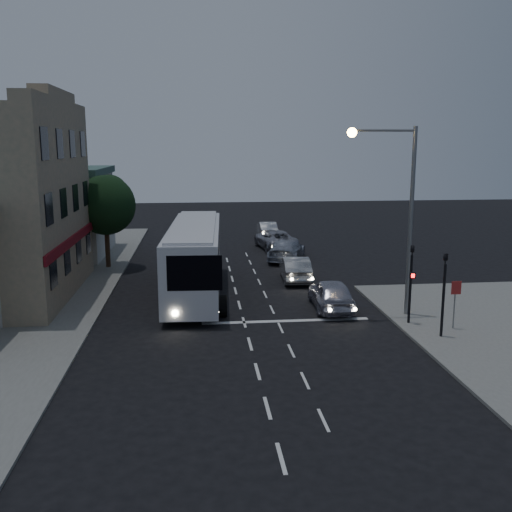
{
  "coord_description": "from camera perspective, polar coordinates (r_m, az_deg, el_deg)",
  "views": [
    {
      "loc": [
        -2.11,
        -23.81,
        8.25
      ],
      "look_at": [
        1.1,
        7.08,
        2.2
      ],
      "focal_mm": 40.0,
      "sensor_mm": 36.0,
      "label": 1
    }
  ],
  "objects": [
    {
      "name": "ground",
      "position": [
        25.29,
        -0.82,
        -8.02
      ],
      "size": [
        120.0,
        120.0,
        0.0
      ],
      "primitive_type": "plane",
      "color": "black"
    },
    {
      "name": "car_sedan_c",
      "position": [
        46.05,
        1.95,
        1.66
      ],
      "size": [
        3.28,
        5.8,
        1.53
      ],
      "primitive_type": "imported",
      "rotation": [
        0.0,
        0.0,
        3.28
      ],
      "color": "#93929E",
      "rests_on": "ground"
    },
    {
      "name": "traffic_signal_side",
      "position": [
        25.57,
        18.3,
        -2.73
      ],
      "size": [
        0.18,
        0.15,
        4.1
      ],
      "color": "black",
      "rests_on": "sidewalk_near"
    },
    {
      "name": "car_sedan_b",
      "position": [
        41.51,
        3.06,
        0.62
      ],
      "size": [
        3.76,
        5.69,
        1.53
      ],
      "primitive_type": "imported",
      "rotation": [
        0.0,
        0.0,
        2.81
      ],
      "color": "#9DA3B1",
      "rests_on": "ground"
    },
    {
      "name": "tour_bus",
      "position": [
        32.0,
        -6.12,
        -0.04
      ],
      "size": [
        3.28,
        13.04,
        3.97
      ],
      "rotation": [
        0.0,
        0.0,
        -0.05
      ],
      "color": "silver",
      "rests_on": "ground"
    },
    {
      "name": "sidewalk_far",
      "position": [
        34.6,
        -24.13,
        -3.65
      ],
      "size": [
        12.0,
        50.0,
        0.12
      ],
      "primitive_type": "cube",
      "color": "slate",
      "rests_on": "ground"
    },
    {
      "name": "streetlight",
      "position": [
        27.79,
        14.06,
        5.5
      ],
      "size": [
        3.32,
        0.44,
        9.0
      ],
      "color": "slate",
      "rests_on": "sidewalk_near"
    },
    {
      "name": "car_sedan_a",
      "position": [
        35.31,
        3.94,
        -1.26
      ],
      "size": [
        1.85,
        4.67,
        1.51
      ],
      "primitive_type": "imported",
      "rotation": [
        0.0,
        0.0,
        3.09
      ],
      "color": "#A0A0A0",
      "rests_on": "ground"
    },
    {
      "name": "car_extra",
      "position": [
        51.9,
        1.11,
        2.67
      ],
      "size": [
        1.54,
        4.33,
        1.42
      ],
      "primitive_type": "imported",
      "rotation": [
        0.0,
        0.0,
        3.13
      ],
      "color": "silver",
      "rests_on": "ground"
    },
    {
      "name": "road_markings",
      "position": [
        28.55,
        1.17,
        -5.77
      ],
      "size": [
        8.0,
        30.55,
        0.01
      ],
      "color": "silver",
      "rests_on": "ground"
    },
    {
      "name": "low_building_north",
      "position": [
        45.52,
        -20.44,
        4.2
      ],
      "size": [
        9.4,
        9.4,
        6.5
      ],
      "color": "#ABAAA6",
      "rests_on": "sidewalk_far"
    },
    {
      "name": "regulatory_sign",
      "position": [
        27.02,
        19.31,
        -3.87
      ],
      "size": [
        0.45,
        0.12,
        2.2
      ],
      "color": "slate",
      "rests_on": "sidewalk_near"
    },
    {
      "name": "car_suv",
      "position": [
        29.38,
        7.52,
        -3.79
      ],
      "size": [
        2.02,
        4.67,
        1.57
      ],
      "primitive_type": "imported",
      "rotation": [
        0.0,
        0.0,
        3.11
      ],
      "color": "#A1A2B2",
      "rests_on": "ground"
    },
    {
      "name": "traffic_signal_main",
      "position": [
        27.07,
        15.26,
        -1.81
      ],
      "size": [
        0.25,
        0.35,
        4.1
      ],
      "color": "black",
      "rests_on": "sidewalk_near"
    },
    {
      "name": "street_tree",
      "position": [
        39.49,
        -14.85,
        5.21
      ],
      "size": [
        4.0,
        4.0,
        6.2
      ],
      "color": "black",
      "rests_on": "sidewalk_far"
    }
  ]
}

